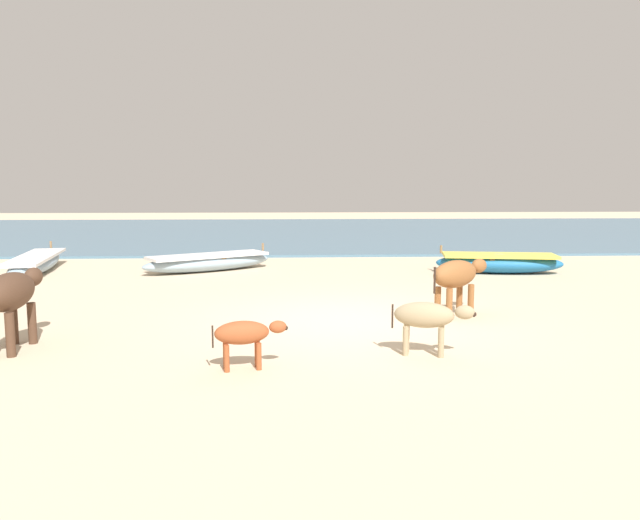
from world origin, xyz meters
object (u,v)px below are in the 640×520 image
Objects in this scene: cow_adult_brown at (457,276)px; calf_near_rust at (245,334)px; calf_far_dun at (427,317)px; cow_second_adult_dark at (12,294)px; fishing_boat_3 at (499,263)px; fishing_boat_0 at (209,262)px; fishing_boat_1 at (36,263)px.

cow_adult_brown reaches higher than calf_near_rust.
cow_second_adult_dark reaches higher than calf_far_dun.
cow_second_adult_dark reaches higher than fishing_boat_3.
fishing_boat_3 is 11.31m from cow_second_adult_dark.
cow_second_adult_dark is (-1.63, -7.54, 0.51)m from fishing_boat_0.
fishing_boat_1 is 10.97m from cow_adult_brown.
cow_second_adult_dark is (-6.54, -1.77, 0.06)m from cow_adult_brown.
cow_adult_brown is at bearing 29.92° from calf_near_rust.
cow_adult_brown is (-2.47, -5.05, 0.43)m from fishing_boat_3.
fishing_boat_3 is at bearing 79.28° from calf_far_dun.
fishing_boat_0 is 2.67× the size of cow_adult_brown.
fishing_boat_0 is 0.78× the size of fishing_boat_1.
calf_far_dun is at bearing 74.12° from fishing_boat_3.
cow_second_adult_dark is (-9.01, -6.82, 0.49)m from fishing_boat_3.
fishing_boat_3 is (7.37, -0.72, 0.03)m from fishing_boat_0.
fishing_boat_3 is (11.77, -0.76, 0.04)m from fishing_boat_1.
calf_near_rust is 2.38m from calf_far_dun.
calf_far_dun is at bearing -95.80° from cow_second_adult_dark.
fishing_boat_1 is at bearing 114.07° from calf_near_rust.
cow_adult_brown is at bearing -131.99° from fishing_boat_1.
fishing_boat_3 is at bearing -103.70° from fishing_boat_1.
cow_adult_brown reaches higher than fishing_boat_3.
fishing_boat_1 is 11.61m from calf_far_dun.
fishing_boat_0 is at bearing 90.64° from cow_adult_brown.
calf_near_rust is at bearing -153.01° from calf_far_dun.
calf_far_dun is (-1.03, -2.34, -0.19)m from cow_adult_brown.
cow_second_adult_dark is at bearing -170.01° from fishing_boat_1.
cow_adult_brown is (4.91, -5.77, 0.45)m from fishing_boat_0.
fishing_boat_3 is 3.59× the size of calf_near_rust.
fishing_boat_3 is at bearing -37.66° from fishing_boat_0.
cow_adult_brown is at bearing 73.41° from fishing_boat_3.
cow_second_adult_dark reaches higher than calf_near_rust.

